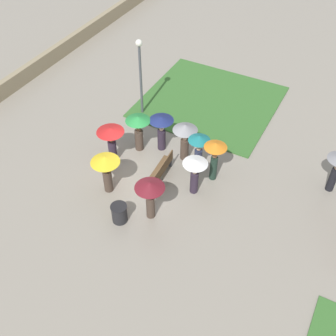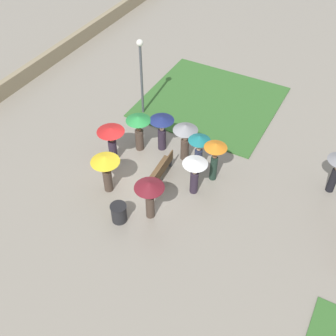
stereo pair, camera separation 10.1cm
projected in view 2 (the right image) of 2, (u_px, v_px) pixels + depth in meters
ground_plane at (141, 171)px, 18.25m from camera, size 90.00×90.00×0.00m
lawn_patch_near at (210, 102)px, 21.93m from camera, size 6.40×6.62×0.06m
park_bench at (161, 170)px, 17.59m from camera, size 1.95×0.54×0.90m
lamp_post at (141, 67)px, 19.48m from camera, size 0.32×0.32×3.99m
trash_bin at (119, 213)px, 16.03m from camera, size 0.64×0.64×0.79m
crowd_person_grey at (185, 135)px, 17.93m from camera, size 1.07×1.07×1.86m
crowd_person_red at (111, 137)px, 17.88m from camera, size 1.19×1.19×1.79m
crowd_person_white at (195, 170)px, 16.54m from camera, size 1.01×1.01×1.75m
crowd_person_teal at (199, 147)px, 17.44m from camera, size 0.93×0.93×1.87m
crowd_person_green at (139, 126)px, 18.44m from camera, size 1.11×1.11×1.82m
crowd_person_maroon at (149, 191)px, 15.48m from camera, size 1.14×1.14×1.86m
crowd_person_navy at (162, 127)px, 18.47m from camera, size 1.09×1.09×1.79m
crowd_person_orange at (215, 154)px, 16.98m from camera, size 0.94×0.94×1.94m
crowd_person_yellow at (106, 165)px, 16.51m from camera, size 1.17×1.17×1.85m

